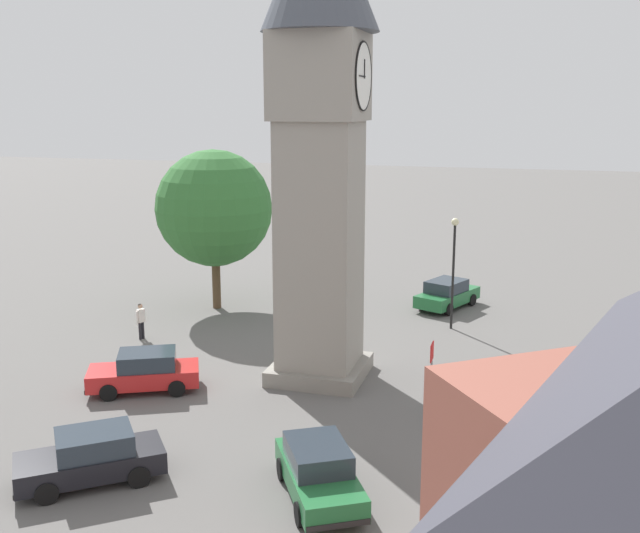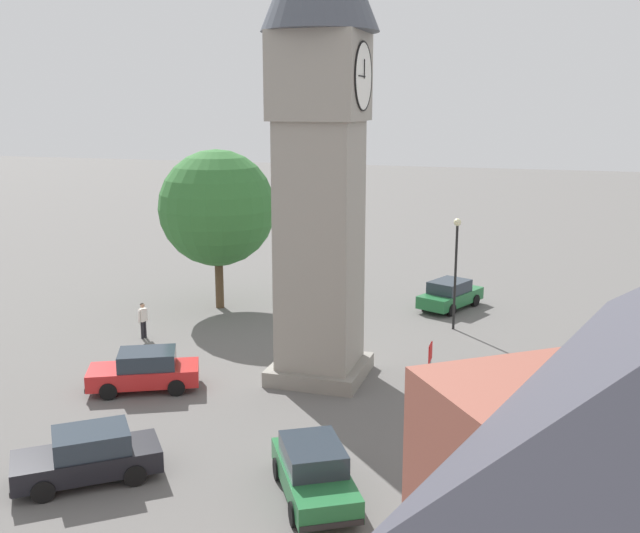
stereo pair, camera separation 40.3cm
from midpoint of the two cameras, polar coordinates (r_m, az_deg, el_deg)
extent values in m
plane|color=#605E5B|center=(29.70, 0.39, -8.50)|extent=(200.00, 200.00, 0.00)
cube|color=gray|center=(29.60, 0.39, -7.96)|extent=(3.57, 3.57, 0.60)
cube|color=gray|center=(28.23, 0.41, 1.61)|extent=(2.86, 2.86, 9.42)
cube|color=gray|center=(27.74, 0.43, 14.47)|extent=(3.20, 3.20, 3.14)
cylinder|color=white|center=(27.31, 3.81, 14.47)|extent=(2.40, 0.04, 2.40)
torus|color=black|center=(27.31, 3.84, 14.47)|extent=(2.46, 0.06, 2.46)
cube|color=black|center=(27.31, 3.91, 15.02)|extent=(0.05, 0.02, 0.67)
cube|color=black|center=(26.95, 3.72, 14.50)|extent=(0.91, 0.02, 0.04)
cylinder|color=white|center=(28.25, -2.84, 14.42)|extent=(2.40, 0.04, 2.40)
torus|color=black|center=(28.25, -2.86, 14.42)|extent=(2.46, 0.06, 2.46)
cube|color=#236B38|center=(28.25, 18.36, -9.02)|extent=(2.93, 4.43, 0.64)
cube|color=#28333D|center=(28.08, 18.16, -7.79)|extent=(2.16, 2.49, 0.64)
cylinder|color=black|center=(28.77, 21.18, -9.42)|extent=(0.42, 0.68, 0.64)
cylinder|color=black|center=(27.33, 20.28, -10.53)|extent=(0.42, 0.68, 0.64)
cylinder|color=black|center=(29.41, 16.52, -8.60)|extent=(0.42, 0.68, 0.64)
cylinder|color=black|center=(28.00, 15.39, -9.62)|extent=(0.42, 0.68, 0.64)
cube|color=black|center=(27.86, 22.34, -10.14)|extent=(1.62, 0.65, 0.16)
cube|color=red|center=(28.95, -13.08, -8.17)|extent=(3.31, 4.43, 0.64)
cube|color=#28333D|center=(28.73, -12.84, -7.00)|extent=(2.32, 2.57, 0.64)
cylinder|color=black|center=(28.44, -15.67, -9.28)|extent=(0.48, 0.67, 0.64)
cylinder|color=black|center=(29.92, -15.31, -8.16)|extent=(0.48, 0.67, 0.64)
cylinder|color=black|center=(28.22, -10.65, -9.19)|extent=(0.48, 0.67, 0.64)
cylinder|color=black|center=(29.72, -10.55, -8.06)|extent=(0.48, 0.67, 0.64)
cube|color=black|center=(29.27, -17.05, -8.63)|extent=(1.55, 0.83, 0.16)
cube|color=#236B38|center=(39.68, 10.35, -2.37)|extent=(4.44, 3.19, 0.64)
cube|color=#28333D|center=(39.40, 10.28, -1.54)|extent=(2.55, 2.27, 0.64)
cylinder|color=black|center=(41.17, 10.25, -2.21)|extent=(0.67, 0.46, 0.64)
cylinder|color=black|center=(40.42, 12.20, -2.58)|extent=(0.67, 0.46, 0.64)
cylinder|color=black|center=(39.13, 8.41, -2.92)|extent=(0.67, 0.46, 0.64)
cylinder|color=black|center=(38.34, 10.43, -3.32)|extent=(0.67, 0.46, 0.64)
cube|color=black|center=(41.44, 11.76, -2.11)|extent=(0.77, 1.58, 0.16)
cube|color=black|center=(22.85, -17.08, -14.22)|extent=(3.87, 4.27, 0.64)
cube|color=#28333D|center=(22.59, -16.80, -12.78)|extent=(2.53, 2.61, 0.64)
cylinder|color=black|center=(22.24, -20.15, -16.01)|extent=(0.57, 0.64, 0.64)
cylinder|color=black|center=(23.67, -20.25, -14.21)|extent=(0.57, 0.64, 0.64)
cylinder|color=black|center=(22.34, -13.61, -15.43)|extent=(0.57, 0.64, 0.64)
cylinder|color=black|center=(23.77, -14.15, -13.68)|extent=(0.57, 0.64, 0.64)
cube|color=black|center=(22.95, -22.25, -15.12)|extent=(1.38, 1.13, 0.16)
cube|color=#236B38|center=(21.07, 0.11, -16.03)|extent=(4.40, 3.53, 0.64)
cube|color=#28333D|center=(20.91, 0.02, -14.35)|extent=(2.60, 2.40, 0.64)
cylinder|color=black|center=(20.35, 3.25, -18.05)|extent=(0.66, 0.51, 0.64)
cylinder|color=black|center=(20.01, -1.40, -18.60)|extent=(0.66, 0.51, 0.64)
cylinder|color=black|center=(22.42, 1.43, -14.95)|extent=(0.66, 0.51, 0.64)
cylinder|color=black|center=(22.12, -2.73, -15.37)|extent=(0.66, 0.51, 0.64)
cube|color=black|center=(19.49, 1.55, -19.37)|extent=(0.94, 1.50, 0.16)
cylinder|color=black|center=(35.17, -13.07, -4.75)|extent=(0.13, 0.13, 0.82)
cylinder|color=black|center=(35.05, -13.28, -4.82)|extent=(0.13, 0.13, 0.82)
cube|color=white|center=(34.91, -13.23, -3.67)|extent=(0.40, 0.30, 0.60)
cylinder|color=white|center=(35.08, -12.96, -3.66)|extent=(0.09, 0.09, 0.60)
cylinder|color=white|center=(34.76, -13.50, -3.84)|extent=(0.09, 0.09, 0.60)
sphere|color=tan|center=(34.78, -13.27, -2.96)|extent=(0.22, 0.22, 0.22)
sphere|color=black|center=(34.79, -13.28, -2.92)|extent=(0.20, 0.20, 0.20)
cylinder|color=brown|center=(39.29, -7.52, -0.88)|extent=(0.44, 0.44, 3.24)
sphere|color=#337033|center=(38.60, -7.67, 4.52)|extent=(6.04, 6.04, 6.04)
cylinder|color=black|center=(35.62, 10.74, -0.90)|extent=(0.12, 0.12, 5.04)
sphere|color=beige|center=(35.10, 10.92, 3.39)|extent=(0.36, 0.36, 0.36)
cylinder|color=gray|center=(25.62, 8.89, -9.55)|extent=(0.07, 0.07, 2.20)
cube|color=red|center=(25.13, 9.00, -6.59)|extent=(0.60, 0.04, 0.60)
camera|label=1|loc=(0.20, -89.59, 0.09)|focal=41.34mm
camera|label=2|loc=(0.20, 90.41, -0.09)|focal=41.34mm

